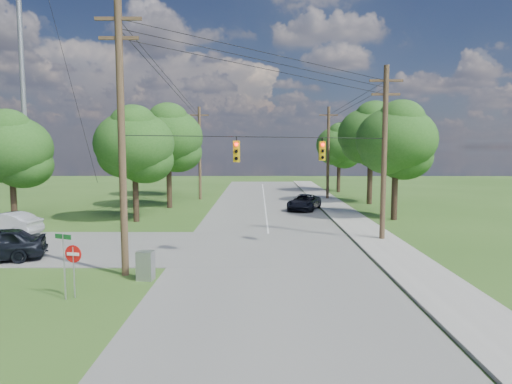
{
  "coord_description": "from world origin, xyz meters",
  "views": [
    {
      "loc": [
        1.33,
        -19.47,
        5.69
      ],
      "look_at": [
        1.21,
        5.0,
        3.27
      ],
      "focal_mm": 32.0,
      "sensor_mm": 36.0,
      "label": 1
    }
  ],
  "objects_px": {
    "pole_sw": "(122,135)",
    "pole_north_w": "(200,152)",
    "car_main_north": "(304,202)",
    "car_cross_silver": "(5,224)",
    "control_cabinet": "(145,266)",
    "pole_ne": "(384,151)",
    "do_not_enter_sign": "(73,259)",
    "pole_north_e": "(328,152)"
  },
  "relations": [
    {
      "from": "car_main_north",
      "to": "control_cabinet",
      "type": "height_order",
      "value": "car_main_north"
    },
    {
      "from": "car_cross_silver",
      "to": "pole_ne",
      "type": "bearing_deg",
      "value": 97.79
    },
    {
      "from": "car_cross_silver",
      "to": "do_not_enter_sign",
      "type": "height_order",
      "value": "do_not_enter_sign"
    },
    {
      "from": "pole_north_e",
      "to": "do_not_enter_sign",
      "type": "height_order",
      "value": "pole_north_e"
    },
    {
      "from": "control_cabinet",
      "to": "do_not_enter_sign",
      "type": "relative_size",
      "value": 0.61
    },
    {
      "from": "pole_ne",
      "to": "car_cross_silver",
      "type": "xyz_separation_m",
      "value": [
        -23.8,
        1.3,
        -4.68
      ]
    },
    {
      "from": "do_not_enter_sign",
      "to": "pole_north_w",
      "type": "bearing_deg",
      "value": 100.55
    },
    {
      "from": "car_cross_silver",
      "to": "do_not_enter_sign",
      "type": "relative_size",
      "value": 2.25
    },
    {
      "from": "pole_ne",
      "to": "pole_north_e",
      "type": "relative_size",
      "value": 1.05
    },
    {
      "from": "car_cross_silver",
      "to": "pole_north_e",
      "type": "bearing_deg",
      "value": 141.92
    },
    {
      "from": "pole_ne",
      "to": "car_main_north",
      "type": "distance_m",
      "value": 14.66
    },
    {
      "from": "control_cabinet",
      "to": "pole_north_w",
      "type": "bearing_deg",
      "value": 101.28
    },
    {
      "from": "do_not_enter_sign",
      "to": "pole_sw",
      "type": "bearing_deg",
      "value": 83.5
    },
    {
      "from": "pole_sw",
      "to": "pole_north_e",
      "type": "xyz_separation_m",
      "value": [
        13.5,
        29.6,
        -1.1
      ]
    },
    {
      "from": "pole_ne",
      "to": "do_not_enter_sign",
      "type": "distance_m",
      "value": 18.47
    },
    {
      "from": "pole_sw",
      "to": "car_main_north",
      "type": "xyz_separation_m",
      "value": [
        10.1,
        21.04,
        -5.51
      ]
    },
    {
      "from": "pole_sw",
      "to": "do_not_enter_sign",
      "type": "xyz_separation_m",
      "value": [
        -1.02,
        -3.11,
        -4.72
      ]
    },
    {
      "from": "pole_north_w",
      "to": "car_main_north",
      "type": "distance_m",
      "value": 14.24
    },
    {
      "from": "pole_ne",
      "to": "control_cabinet",
      "type": "bearing_deg",
      "value": -145.93
    },
    {
      "from": "pole_north_w",
      "to": "car_cross_silver",
      "type": "distance_m",
      "value": 23.36
    },
    {
      "from": "car_main_north",
      "to": "pole_sw",
      "type": "bearing_deg",
      "value": -96.48
    },
    {
      "from": "pole_north_w",
      "to": "pole_north_e",
      "type": "bearing_deg",
      "value": 0.0
    },
    {
      "from": "pole_ne",
      "to": "pole_north_w",
      "type": "xyz_separation_m",
      "value": [
        -13.9,
        22.0,
        -0.34
      ]
    },
    {
      "from": "pole_north_e",
      "to": "car_main_north",
      "type": "height_order",
      "value": "pole_north_e"
    },
    {
      "from": "car_main_north",
      "to": "pole_ne",
      "type": "bearing_deg",
      "value": -56.64
    },
    {
      "from": "pole_north_w",
      "to": "control_cabinet",
      "type": "xyz_separation_m",
      "value": [
        1.5,
        -30.39,
        -4.51
      ]
    },
    {
      "from": "pole_sw",
      "to": "pole_ne",
      "type": "relative_size",
      "value": 1.14
    },
    {
      "from": "car_cross_silver",
      "to": "car_main_north",
      "type": "relative_size",
      "value": 0.92
    },
    {
      "from": "pole_ne",
      "to": "car_cross_silver",
      "type": "bearing_deg",
      "value": 176.87
    },
    {
      "from": "pole_sw",
      "to": "control_cabinet",
      "type": "xyz_separation_m",
      "value": [
        1.1,
        -0.79,
        -5.6
      ]
    },
    {
      "from": "pole_north_w",
      "to": "do_not_enter_sign",
      "type": "height_order",
      "value": "pole_north_w"
    },
    {
      "from": "car_cross_silver",
      "to": "do_not_enter_sign",
      "type": "distance_m",
      "value": 15.2
    },
    {
      "from": "car_cross_silver",
      "to": "car_main_north",
      "type": "xyz_separation_m",
      "value": [
        20.4,
        12.14,
        -0.06
      ]
    },
    {
      "from": "car_main_north",
      "to": "pole_north_e",
      "type": "bearing_deg",
      "value": 87.5
    },
    {
      "from": "pole_sw",
      "to": "pole_north_w",
      "type": "xyz_separation_m",
      "value": [
        -0.4,
        29.6,
        -1.1
      ]
    },
    {
      "from": "pole_ne",
      "to": "car_main_north",
      "type": "relative_size",
      "value": 2.11
    },
    {
      "from": "car_main_north",
      "to": "control_cabinet",
      "type": "bearing_deg",
      "value": -93.24
    },
    {
      "from": "pole_north_w",
      "to": "car_cross_silver",
      "type": "relative_size",
      "value": 2.19
    },
    {
      "from": "control_cabinet",
      "to": "do_not_enter_sign",
      "type": "xyz_separation_m",
      "value": [
        -2.12,
        -2.33,
        0.88
      ]
    },
    {
      "from": "pole_north_w",
      "to": "car_main_north",
      "type": "relative_size",
      "value": 2.01
    },
    {
      "from": "pole_north_e",
      "to": "car_cross_silver",
      "type": "height_order",
      "value": "pole_north_e"
    },
    {
      "from": "do_not_enter_sign",
      "to": "control_cabinet",
      "type": "bearing_deg",
      "value": 59.3
    }
  ]
}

